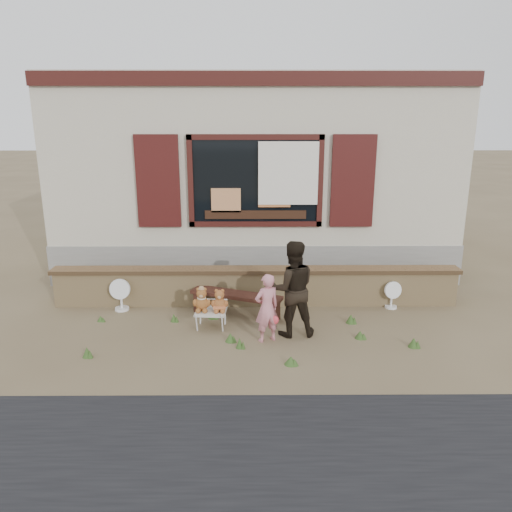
{
  "coord_description": "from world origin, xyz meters",
  "views": [
    {
      "loc": [
        -0.05,
        -7.28,
        3.25
      ],
      "look_at": [
        0.0,
        0.6,
        1.0
      ],
      "focal_mm": 35.0,
      "sensor_mm": 36.0,
      "label": 1
    }
  ],
  "objects_px": {
    "bench": "(236,299)",
    "folding_chair": "(211,312)",
    "teddy_bear_right": "(220,300)",
    "child": "(267,308)",
    "teddy_bear_left": "(202,299)",
    "adult": "(292,289)"
  },
  "relations": [
    {
      "from": "child",
      "to": "teddy_bear_right",
      "type": "bearing_deg",
      "value": -57.46
    },
    {
      "from": "adult",
      "to": "teddy_bear_right",
      "type": "bearing_deg",
      "value": -17.92
    },
    {
      "from": "teddy_bear_left",
      "to": "bench",
      "type": "bearing_deg",
      "value": 46.18
    },
    {
      "from": "teddy_bear_left",
      "to": "teddy_bear_right",
      "type": "height_order",
      "value": "teddy_bear_left"
    },
    {
      "from": "folding_chair",
      "to": "adult",
      "type": "relative_size",
      "value": 0.34
    },
    {
      "from": "bench",
      "to": "teddy_bear_right",
      "type": "bearing_deg",
      "value": -93.98
    },
    {
      "from": "bench",
      "to": "teddy_bear_left",
      "type": "height_order",
      "value": "teddy_bear_left"
    },
    {
      "from": "teddy_bear_left",
      "to": "teddy_bear_right",
      "type": "distance_m",
      "value": 0.28
    },
    {
      "from": "teddy_bear_right",
      "to": "child",
      "type": "distance_m",
      "value": 0.86
    },
    {
      "from": "bench",
      "to": "adult",
      "type": "distance_m",
      "value": 1.22
    },
    {
      "from": "teddy_bear_right",
      "to": "child",
      "type": "xyz_separation_m",
      "value": [
        0.72,
        -0.47,
        0.05
      ]
    },
    {
      "from": "folding_chair",
      "to": "teddy_bear_right",
      "type": "relative_size",
      "value": 1.37
    },
    {
      "from": "child",
      "to": "adult",
      "type": "bearing_deg",
      "value": -173.41
    },
    {
      "from": "teddy_bear_right",
      "to": "adult",
      "type": "distance_m",
      "value": 1.16
    },
    {
      "from": "bench",
      "to": "folding_chair",
      "type": "relative_size",
      "value": 3.13
    },
    {
      "from": "folding_chair",
      "to": "teddy_bear_right",
      "type": "distance_m",
      "value": 0.25
    },
    {
      "from": "folding_chair",
      "to": "teddy_bear_right",
      "type": "height_order",
      "value": "teddy_bear_right"
    },
    {
      "from": "teddy_bear_right",
      "to": "adult",
      "type": "bearing_deg",
      "value": -8.43
    },
    {
      "from": "teddy_bear_left",
      "to": "teddy_bear_right",
      "type": "relative_size",
      "value": 1.05
    },
    {
      "from": "bench",
      "to": "child",
      "type": "distance_m",
      "value": 1.1
    },
    {
      "from": "bench",
      "to": "adult",
      "type": "height_order",
      "value": "adult"
    },
    {
      "from": "teddy_bear_left",
      "to": "adult",
      "type": "height_order",
      "value": "adult"
    }
  ]
}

